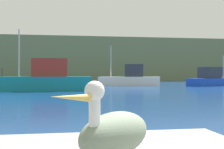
% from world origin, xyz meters
% --- Properties ---
extents(hillside_backdrop, '(140.00, 15.30, 9.16)m').
position_xyz_m(hillside_backdrop, '(0.00, 62.80, 4.58)').
color(hillside_backdrop, '#6B7A51').
rests_on(hillside_backdrop, ground).
extents(pelican, '(1.00, 1.12, 0.76)m').
position_xyz_m(pelican, '(-1.12, -0.74, 0.89)').
color(pelican, gray).
rests_on(pelican, pier_dock).
extents(fishing_boat_teal, '(7.52, 2.32, 5.19)m').
position_xyz_m(fishing_boat_teal, '(-3.11, 22.06, 1.00)').
color(fishing_boat_teal, teal).
rests_on(fishing_boat_teal, ground).
extents(fishing_boat_blue, '(7.56, 5.17, 3.79)m').
position_xyz_m(fishing_boat_blue, '(16.11, 29.83, 0.78)').
color(fishing_boat_blue, blue).
rests_on(fishing_boat_blue, ground).
extents(fishing_boat_orange, '(4.67, 1.74, 5.57)m').
position_xyz_m(fishing_boat_orange, '(23.22, 40.20, 0.90)').
color(fishing_boat_orange, orange).
rests_on(fishing_boat_orange, ground).
extents(fishing_boat_white, '(7.83, 4.06, 5.01)m').
position_xyz_m(fishing_boat_white, '(6.38, 32.12, 0.89)').
color(fishing_boat_white, white).
rests_on(fishing_boat_white, ground).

